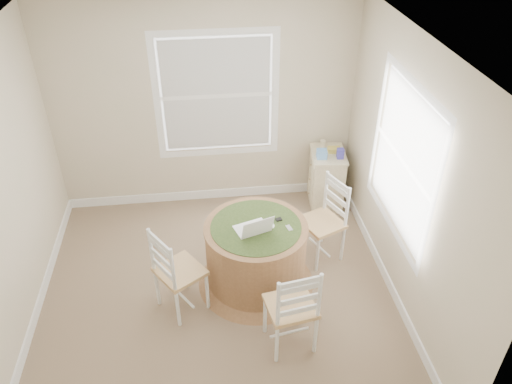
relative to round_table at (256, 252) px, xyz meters
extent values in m
cube|color=#826D53|center=(-0.41, -0.18, -0.42)|extent=(3.60, 3.60, 0.02)
cube|color=white|center=(-0.41, -0.18, 2.20)|extent=(3.60, 3.60, 0.02)
cube|color=beige|center=(-0.41, 1.63, 0.89)|extent=(3.60, 0.02, 2.60)
cube|color=beige|center=(-0.41, -1.99, 0.89)|extent=(3.60, 0.02, 2.60)
cube|color=beige|center=(1.40, -0.18, 0.89)|extent=(0.02, 3.60, 2.60)
cube|color=white|center=(-0.41, 1.61, -0.35)|extent=(3.60, 0.02, 0.12)
cube|color=white|center=(-2.20, -0.18, -0.35)|extent=(0.02, 3.60, 0.12)
cube|color=white|center=(1.38, -0.18, -0.35)|extent=(0.02, 3.60, 0.12)
cylinder|color=#916541|center=(0.00, 0.00, 0.00)|extent=(1.02, 1.02, 0.66)
cone|color=#916541|center=(0.00, 0.00, -0.37)|extent=(1.22, 1.22, 0.07)
cylinder|color=#916541|center=(0.00, 0.00, 0.32)|extent=(1.04, 1.04, 0.03)
cylinder|color=#425524|center=(0.00, 0.00, 0.34)|extent=(0.90, 0.90, 0.01)
cone|color=#425524|center=(0.00, 0.00, 0.28)|extent=(1.00, 1.00, 0.10)
cube|color=white|center=(-0.05, -0.03, 0.34)|extent=(0.38, 0.32, 0.02)
cube|color=silver|center=(-0.05, -0.03, 0.35)|extent=(0.29, 0.20, 0.00)
cube|color=black|center=(0.00, -0.16, 0.45)|extent=(0.33, 0.16, 0.21)
ellipsoid|color=white|center=(0.15, -0.01, 0.35)|extent=(0.08, 0.11, 0.03)
cube|color=#B7BABF|center=(0.32, -0.06, 0.34)|extent=(0.07, 0.10, 0.02)
cube|color=black|center=(0.24, 0.07, 0.34)|extent=(0.07, 0.06, 0.02)
cube|color=beige|center=(1.06, 1.33, -0.05)|extent=(0.43, 0.56, 0.72)
cube|color=beige|center=(1.06, 1.33, 0.32)|extent=(0.47, 0.59, 0.02)
cube|color=beige|center=(0.88, 1.35, -0.26)|extent=(0.05, 0.45, 0.15)
cube|color=beige|center=(0.88, 1.35, -0.04)|extent=(0.05, 0.45, 0.15)
cube|color=beige|center=(0.88, 1.35, 0.17)|extent=(0.05, 0.45, 0.15)
cube|color=#619BDF|center=(0.96, 1.25, 0.38)|extent=(0.13, 0.13, 0.10)
cube|color=gold|center=(1.13, 1.35, 0.36)|extent=(0.16, 0.11, 0.06)
cube|color=#3D37A7|center=(1.17, 1.21, 0.39)|extent=(0.09, 0.09, 0.12)
cylinder|color=beige|center=(1.03, 1.49, 0.38)|extent=(0.07, 0.07, 0.09)
camera|label=1|loc=(-0.47, -3.83, 3.41)|focal=35.00mm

